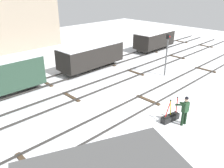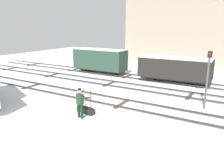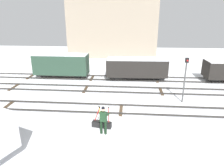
{
  "view_description": "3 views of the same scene",
  "coord_description": "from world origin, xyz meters",
  "px_view_note": "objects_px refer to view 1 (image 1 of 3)",
  "views": [
    {
      "loc": [
        -11.56,
        -8.28,
        7.34
      ],
      "look_at": [
        -1.1,
        2.45,
        0.82
      ],
      "focal_mm": 36.55,
      "sensor_mm": 36.0,
      "label": 1
    },
    {
      "loc": [
        6.76,
        -12.58,
        5.11
      ],
      "look_at": [
        -0.96,
        0.37,
        1.19
      ],
      "focal_mm": 36.28,
      "sensor_mm": 36.0,
      "label": 2
    },
    {
      "loc": [
        0.47,
        -13.84,
        6.83
      ],
      "look_at": [
        -0.91,
        2.89,
        1.05
      ],
      "focal_mm": 33.09,
      "sensor_mm": 36.0,
      "label": 3
    }
  ],
  "objects_px": {
    "freight_car_mid_siding": "(0,77)",
    "switch_lever_frame": "(170,117)",
    "freight_car_back_track": "(154,40)",
    "rail_worker": "(185,109)",
    "signal_post": "(167,51)",
    "freight_car_far_end": "(91,56)"
  },
  "relations": [
    {
      "from": "switch_lever_frame",
      "to": "freight_car_back_track",
      "type": "bearing_deg",
      "value": 49.03
    },
    {
      "from": "rail_worker",
      "to": "freight_car_far_end",
      "type": "relative_size",
      "value": 0.28
    },
    {
      "from": "signal_post",
      "to": "freight_car_back_track",
      "type": "relative_size",
      "value": 0.67
    },
    {
      "from": "rail_worker",
      "to": "freight_car_back_track",
      "type": "bearing_deg",
      "value": 51.44
    },
    {
      "from": "rail_worker",
      "to": "freight_car_mid_siding",
      "type": "distance_m",
      "value": 12.4
    },
    {
      "from": "rail_worker",
      "to": "signal_post",
      "type": "xyz_separation_m",
      "value": [
        5.8,
        5.1,
        1.23
      ]
    },
    {
      "from": "freight_car_back_track",
      "to": "freight_car_mid_siding",
      "type": "bearing_deg",
      "value": 178.73
    },
    {
      "from": "signal_post",
      "to": "freight_car_far_end",
      "type": "height_order",
      "value": "signal_post"
    },
    {
      "from": "switch_lever_frame",
      "to": "freight_car_far_end",
      "type": "xyz_separation_m",
      "value": [
        2.43,
        10.15,
        1.09
      ]
    },
    {
      "from": "switch_lever_frame",
      "to": "rail_worker",
      "type": "height_order",
      "value": "rail_worker"
    },
    {
      "from": "freight_car_far_end",
      "to": "freight_car_mid_siding",
      "type": "relative_size",
      "value": 1.1
    },
    {
      "from": "freight_car_far_end",
      "to": "signal_post",
      "type": "bearing_deg",
      "value": -60.03
    },
    {
      "from": "signal_post",
      "to": "freight_car_back_track",
      "type": "height_order",
      "value": "signal_post"
    },
    {
      "from": "freight_car_mid_siding",
      "to": "freight_car_back_track",
      "type": "bearing_deg",
      "value": 0.04
    },
    {
      "from": "freight_car_mid_siding",
      "to": "switch_lever_frame",
      "type": "bearing_deg",
      "value": -60.41
    },
    {
      "from": "switch_lever_frame",
      "to": "rail_worker",
      "type": "bearing_deg",
      "value": -65.02
    },
    {
      "from": "switch_lever_frame",
      "to": "freight_car_mid_siding",
      "type": "xyz_separation_m",
      "value": [
        -5.75,
        10.15,
        1.25
      ]
    },
    {
      "from": "freight_car_mid_siding",
      "to": "freight_car_back_track",
      "type": "height_order",
      "value": "freight_car_mid_siding"
    },
    {
      "from": "rail_worker",
      "to": "signal_post",
      "type": "bearing_deg",
      "value": 50.77
    },
    {
      "from": "rail_worker",
      "to": "freight_car_mid_siding",
      "type": "relative_size",
      "value": 0.31
    },
    {
      "from": "rail_worker",
      "to": "freight_car_far_end",
      "type": "xyz_separation_m",
      "value": [
        2.23,
        10.86,
        0.33
      ]
    },
    {
      "from": "signal_post",
      "to": "rail_worker",
      "type": "bearing_deg",
      "value": -138.65
    }
  ]
}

